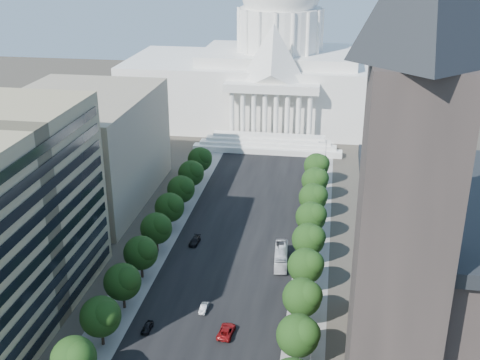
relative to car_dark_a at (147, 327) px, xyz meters
The scene contains 32 objects.
road_asphalt 49.86m from the car_dark_a, 77.08° to the left, with size 30.00×260.00×0.01m, color black.
sidewalk_left 49.23m from the car_dark_a, 99.18° to the left, with size 8.00×260.00×0.02m, color gray.
sidewalk_right 57.19m from the car_dark_a, 58.18° to the left, with size 8.00×260.00×0.02m, color gray.
capitol 145.21m from the car_dark_a, 85.56° to the left, with size 120.00×56.00×73.00m.
office_block_left_far 70.69m from the car_dark_a, 122.17° to the left, with size 38.00×52.00×30.00m, color gray.
tree_l_b 19.63m from the car_dark_a, 110.30° to the right, with size 7.79×7.60×9.97m.
tree_l_c 10.35m from the car_dark_a, 139.31° to the right, with size 7.79×7.60×9.97m.
tree_l_d 10.81m from the car_dark_a, 135.48° to the left, with size 7.79×7.60×9.97m.
tree_l_e 20.36m from the car_dark_a, 109.48° to the left, with size 7.79×7.60×9.97m.
tree_l_f 31.62m from the car_dark_a, 102.09° to the left, with size 7.79×7.60×9.97m.
tree_l_g 43.29m from the car_dark_a, 98.73° to the left, with size 7.79×7.60×9.97m.
tree_l_h 55.09m from the car_dark_a, 96.82° to the left, with size 7.79×7.60×9.97m.
tree_l_i 66.97m from the car_dark_a, 95.60° to the left, with size 7.79×7.60×9.97m.
tree_l_j 78.88m from the car_dark_a, 94.75° to the left, with size 7.79×7.60×9.97m.
tree_r_c 30.57m from the car_dark_a, 10.75° to the right, with size 7.79×7.60×9.97m.
tree_r_d 30.72m from the car_dark_a, 12.25° to the left, with size 7.79×7.60×9.97m.
tree_r_e 35.24m from the car_dark_a, 31.96° to the left, with size 7.79×7.60×9.97m.
tree_r_f 42.75m from the car_dark_a, 45.87° to the left, with size 7.79×7.60×9.97m.
tree_r_g 51.97m from the car_dark_a, 55.18° to the left, with size 7.79×7.60×9.97m.
tree_r_h 62.15m from the car_dark_a, 61.54° to the left, with size 7.79×7.60×9.97m.
tree_r_i 72.88m from the car_dark_a, 66.05° to the left, with size 7.79×7.60×9.97m.
tree_r_j 83.96m from the car_dark_a, 69.39° to the left, with size 7.79×7.60×9.97m.
streetlight_b 32.12m from the car_dark_a, 11.65° to the right, with size 2.61×0.44×9.00m.
streetlight_c 36.56m from the car_dark_a, 30.91° to the left, with size 2.61×0.44×9.00m.
streetlight_d 53.77m from the car_dark_a, 54.54° to the left, with size 2.61×0.44×9.00m.
streetlight_e 75.47m from the car_dark_a, 65.64° to the left, with size 2.61×0.44×9.00m.
streetlight_f 98.75m from the car_dark_a, 71.64° to the left, with size 2.61×0.44×9.00m.
car_dark_a is the anchor object (origin of this frame).
car_silver 12.39m from the car_dark_a, 40.40° to the left, with size 1.36×3.89×1.28m, color #ADB0B5.
car_red 15.35m from the car_dark_a, ahead, with size 2.69×5.82×1.62m, color maroon.
car_dark_b 35.76m from the car_dark_a, 88.10° to the left, with size 2.01×4.95×1.44m, color black.
city_bus 37.68m from the car_dark_a, 52.19° to the left, with size 2.85×12.17×3.39m, color silver.
Camera 1 is at (21.51, -51.05, 70.75)m, focal length 45.00 mm.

